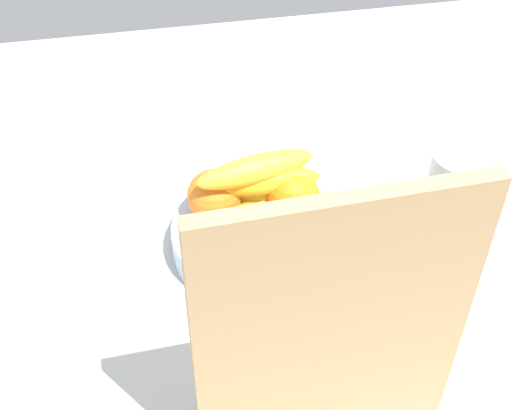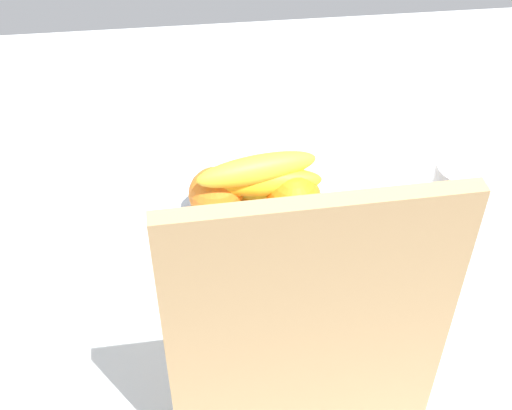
{
  "view_description": "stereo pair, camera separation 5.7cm",
  "coord_description": "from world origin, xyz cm",
  "px_view_note": "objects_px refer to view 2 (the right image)",
  "views": [
    {
      "loc": [
        17.54,
        69.93,
        73.57
      ],
      "look_at": [
        3.67,
        -0.53,
        8.66
      ],
      "focal_mm": 49.25,
      "sensor_mm": 36.0,
      "label": 1
    },
    {
      "loc": [
        11.87,
        70.82,
        73.57
      ],
      "look_at": [
        3.67,
        -0.53,
        8.66
      ],
      "focal_mm": 49.25,
      "sensor_mm": 36.0,
      "label": 2
    }
  ],
  "objects_px": {
    "orange_center": "(216,194)",
    "banana_bunch": "(262,187)",
    "fruit_bowl": "(256,238)",
    "orange_front_left": "(247,231)",
    "thermos_tumbler": "(456,210)",
    "orange_front_right": "(293,198)",
    "cutting_board": "(310,338)"
  },
  "relations": [
    {
      "from": "fruit_bowl",
      "to": "orange_front_left",
      "type": "bearing_deg",
      "value": 70.12
    },
    {
      "from": "orange_front_right",
      "to": "cutting_board",
      "type": "bearing_deg",
      "value": 83.48
    },
    {
      "from": "orange_front_right",
      "to": "banana_bunch",
      "type": "distance_m",
      "value": 0.05
    },
    {
      "from": "orange_front_left",
      "to": "thermos_tumbler",
      "type": "xyz_separation_m",
      "value": [
        -0.29,
        -0.02,
        -0.01
      ]
    },
    {
      "from": "orange_center",
      "to": "cutting_board",
      "type": "height_order",
      "value": "cutting_board"
    },
    {
      "from": "banana_bunch",
      "to": "thermos_tumbler",
      "type": "height_order",
      "value": "thermos_tumbler"
    },
    {
      "from": "fruit_bowl",
      "to": "orange_center",
      "type": "relative_size",
      "value": 3.11
    },
    {
      "from": "orange_front_right",
      "to": "thermos_tumbler",
      "type": "relative_size",
      "value": 0.49
    },
    {
      "from": "banana_bunch",
      "to": "thermos_tumbler",
      "type": "bearing_deg",
      "value": 168.28
    },
    {
      "from": "fruit_bowl",
      "to": "orange_front_left",
      "type": "relative_size",
      "value": 3.11
    },
    {
      "from": "thermos_tumbler",
      "to": "fruit_bowl",
      "type": "bearing_deg",
      "value": -6.69
    },
    {
      "from": "orange_center",
      "to": "banana_bunch",
      "type": "distance_m",
      "value": 0.07
    },
    {
      "from": "fruit_bowl",
      "to": "orange_front_right",
      "type": "bearing_deg",
      "value": -169.64
    },
    {
      "from": "fruit_bowl",
      "to": "cutting_board",
      "type": "height_order",
      "value": "cutting_board"
    },
    {
      "from": "fruit_bowl",
      "to": "orange_center",
      "type": "distance_m",
      "value": 0.09
    },
    {
      "from": "thermos_tumbler",
      "to": "orange_front_right",
      "type": "bearing_deg",
      "value": -10.73
    },
    {
      "from": "orange_front_right",
      "to": "cutting_board",
      "type": "xyz_separation_m",
      "value": [
        0.04,
        0.31,
        0.09
      ]
    },
    {
      "from": "thermos_tumbler",
      "to": "orange_center",
      "type": "bearing_deg",
      "value": -10.9
    },
    {
      "from": "banana_bunch",
      "to": "cutting_board",
      "type": "height_order",
      "value": "cutting_board"
    },
    {
      "from": "orange_front_right",
      "to": "thermos_tumbler",
      "type": "distance_m",
      "value": 0.23
    },
    {
      "from": "orange_front_right",
      "to": "banana_bunch",
      "type": "xyz_separation_m",
      "value": [
        0.04,
        -0.01,
        0.01
      ]
    },
    {
      "from": "orange_front_left",
      "to": "orange_front_right",
      "type": "xyz_separation_m",
      "value": [
        -0.07,
        -0.06,
        0.0
      ]
    },
    {
      "from": "cutting_board",
      "to": "thermos_tumbler",
      "type": "relative_size",
      "value": 2.3
    },
    {
      "from": "cutting_board",
      "to": "thermos_tumbler",
      "type": "bearing_deg",
      "value": -135.89
    },
    {
      "from": "orange_front_left",
      "to": "fruit_bowl",
      "type": "bearing_deg",
      "value": -109.88
    },
    {
      "from": "orange_front_left",
      "to": "banana_bunch",
      "type": "distance_m",
      "value": 0.08
    },
    {
      "from": "cutting_board",
      "to": "thermos_tumbler",
      "type": "height_order",
      "value": "cutting_board"
    },
    {
      "from": "orange_front_left",
      "to": "thermos_tumbler",
      "type": "relative_size",
      "value": 0.49
    },
    {
      "from": "fruit_bowl",
      "to": "thermos_tumbler",
      "type": "height_order",
      "value": "thermos_tumbler"
    },
    {
      "from": "banana_bunch",
      "to": "thermos_tumbler",
      "type": "xyz_separation_m",
      "value": [
        -0.27,
        0.05,
        -0.02
      ]
    },
    {
      "from": "orange_front_left",
      "to": "banana_bunch",
      "type": "bearing_deg",
      "value": -112.18
    },
    {
      "from": "orange_front_left",
      "to": "orange_front_right",
      "type": "distance_m",
      "value": 0.09
    }
  ]
}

